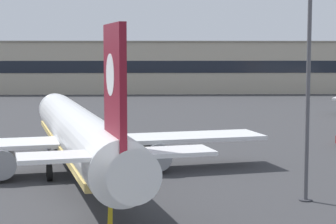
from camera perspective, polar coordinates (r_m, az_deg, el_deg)
ground_plane at (r=39.34m, az=-7.70°, el=-9.26°), size 400.00×400.00×0.00m
taxiway_centreline at (r=68.67m, az=-5.23°, el=-2.79°), size 9.74×179.77×0.01m
airliner_foreground at (r=50.57m, az=-8.25°, el=-2.03°), size 32.22×40.98×11.65m
apron_lamp_post at (r=41.91m, az=12.88°, el=2.23°), size 2.24×0.90×14.74m
safety_cone_by_nose_gear at (r=66.91m, az=-6.22°, el=-2.81°), size 0.44×0.44×0.55m
terminal_building at (r=148.58m, az=-5.18°, el=4.18°), size 142.67×12.40×12.41m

